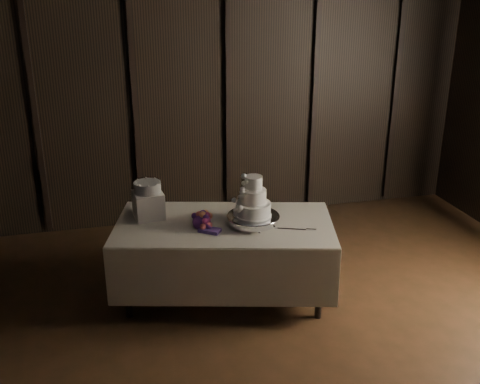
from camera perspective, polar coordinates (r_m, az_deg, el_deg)
name	(u,v)px	position (r m, az deg, el deg)	size (l,w,h in m)	color
room	(349,208)	(3.62, 10.99, -1.58)	(6.08, 7.08, 3.08)	black
display_table	(225,256)	(5.31, -1.58, -6.54)	(2.19, 1.50, 0.76)	beige
cake_stand	(253,220)	(5.10, 1.35, -2.88)	(0.48, 0.48, 0.09)	silver
wedding_cake	(251,201)	(5.00, 1.11, -0.94)	(0.36, 0.32, 0.38)	white
bouquet	(202,220)	(5.06, -3.93, -2.89)	(0.30, 0.40, 0.19)	#BF4E4E
box_pedestal	(149,205)	(5.30, -9.28, -1.29)	(0.26, 0.26, 0.25)	white
small_cake	(147,187)	(5.23, -9.39, 0.48)	(0.25, 0.25, 0.10)	white
cake_knife	(290,229)	(5.04, 5.13, -3.77)	(0.37, 0.02, 0.01)	silver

